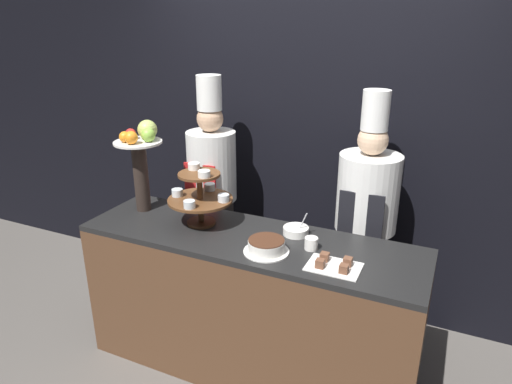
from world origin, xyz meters
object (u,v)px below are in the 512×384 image
object	(u,v)px
chef_left	(212,186)
cake_round	(266,246)
cake_square_tray	(334,265)
serving_bowl_far	(296,231)
chef_center_left	(366,216)
cup_white	(311,243)
tiered_stand	(200,195)
fruit_pedestal	(141,154)

from	to	relation	value
chef_left	cake_round	bearing A→B (deg)	-43.71
cake_square_tray	serving_bowl_far	world-z (taller)	serving_bowl_far
cake_round	chef_left	world-z (taller)	chef_left
serving_bowl_far	chef_center_left	bearing A→B (deg)	53.88
cake_round	serving_bowl_far	world-z (taller)	serving_bowl_far
chef_left	cake_square_tray	bearing A→B (deg)	-32.58
cup_white	cake_square_tray	bearing A→B (deg)	-40.05
serving_bowl_far	tiered_stand	bearing A→B (deg)	-170.21
fruit_pedestal	chef_center_left	world-z (taller)	chef_center_left
chef_left	cup_white	bearing A→B (deg)	-31.11
cup_white	fruit_pedestal	bearing A→B (deg)	176.09
cup_white	chef_center_left	world-z (taller)	chef_center_left
cake_round	serving_bowl_far	xyz separation A→B (m)	(0.07, 0.28, -0.01)
cake_square_tray	cake_round	bearing A→B (deg)	179.07
cake_round	serving_bowl_far	size ratio (longest dim) A/B	1.67
chef_center_left	cake_round	bearing A→B (deg)	-118.75
fruit_pedestal	chef_center_left	bearing A→B (deg)	19.99
tiered_stand	cake_square_tray	distance (m)	0.94
cup_white	chef_left	bearing A→B (deg)	148.89
tiered_stand	cake_round	size ratio (longest dim) A/B	1.58
tiered_stand	cake_round	bearing A→B (deg)	-18.53
fruit_pedestal	cake_round	distance (m)	1.07
cup_white	serving_bowl_far	size ratio (longest dim) A/B	0.49
cake_round	chef_left	distance (m)	1.04
fruit_pedestal	cake_square_tray	bearing A→B (deg)	-9.35
tiered_stand	chef_left	bearing A→B (deg)	113.03
chef_left	chef_center_left	size ratio (longest dim) A/B	1.02
cake_round	cup_white	size ratio (longest dim) A/B	3.41
cup_white	chef_left	xyz separation A→B (m)	(-0.97, 0.58, 0.00)
cake_square_tray	chef_center_left	world-z (taller)	chef_center_left
cake_round	cup_white	bearing A→B (deg)	32.77
cake_round	chef_center_left	distance (m)	0.82
cake_square_tray	chef_left	size ratio (longest dim) A/B	0.15
fruit_pedestal	cake_square_tray	size ratio (longest dim) A/B	2.17
tiered_stand	cup_white	distance (m)	0.75
tiered_stand	serving_bowl_far	bearing A→B (deg)	9.79
cup_white	cake_square_tray	world-z (taller)	cup_white
tiered_stand	cake_square_tray	xyz separation A→B (m)	(0.91, -0.18, -0.18)
fruit_pedestal	tiered_stand	bearing A→B (deg)	-5.44
chef_center_left	cup_white	bearing A→B (deg)	-107.36
cake_square_tray	chef_left	world-z (taller)	chef_left
tiered_stand	fruit_pedestal	size ratio (longest dim) A/B	0.67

